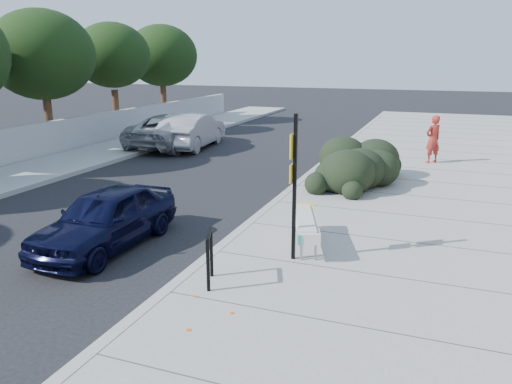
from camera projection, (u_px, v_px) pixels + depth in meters
ground at (214, 257)px, 10.53m from camera, size 120.00×120.00×0.00m
sidewalk_near at (489, 215)px, 13.12m from camera, size 11.20×50.00×0.15m
sidewalk_far at (38, 171)px, 18.27m from camera, size 3.00×50.00×0.15m
curb_near at (285, 195)px, 15.03m from camera, size 0.22×50.00×0.17m
curb_far at (71, 174)px, 17.76m from camera, size 0.22×50.00×0.17m
far_wall at (0, 150)px, 18.68m from camera, size 0.30×40.00×1.50m
tree_far_d at (42, 55)px, 21.83m from camera, size 4.60×4.60×6.16m
tree_far_e at (112, 55)px, 26.35m from camera, size 4.00×4.00×5.90m
tree_far_f at (162, 56)px, 30.86m from camera, size 4.40×4.40×6.07m
bench at (306, 223)px, 10.68m from camera, size 1.10×2.17×0.64m
bike_rack at (210, 253)px, 8.84m from camera, size 0.27×0.63×0.97m
sign_post at (294, 180)px, 9.67m from camera, size 0.10×0.34×2.92m
hedge at (357, 160)px, 16.01m from camera, size 3.04×4.44×1.52m
sedan_navy at (106, 218)px, 10.98m from camera, size 1.61×3.95×1.34m
wagon_silver at (192, 131)px, 23.13m from camera, size 2.25×5.05×1.61m
suv_silver at (175, 130)px, 23.35m from camera, size 2.65×5.64×1.56m
pedestrian at (433, 139)px, 19.08m from camera, size 0.78×0.77×1.82m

